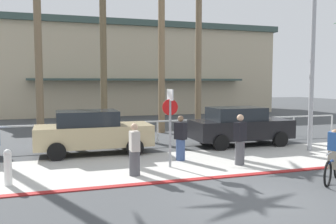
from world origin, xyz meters
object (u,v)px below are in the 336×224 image
palm_tree_3 (102,14)px  pedestrian_1 (135,152)px  car_tan_1 (92,132)px  stop_sign_bike_lane (170,117)px  cyclist_blue_0 (334,157)px  pedestrian_0 (181,140)px  palm_tree_4 (162,2)px  car_black_2 (240,126)px  streetlight_curb (317,44)px  bollard_2 (8,167)px  pedestrian_2 (240,142)px  palm_tree_5 (199,1)px

palm_tree_3 → pedestrian_1: palm_tree_3 is taller
palm_tree_3 → pedestrian_1: size_ratio=5.69×
car_tan_1 → stop_sign_bike_lane: bearing=-54.5°
cyclist_blue_0 → pedestrian_0: bearing=130.3°
palm_tree_3 → palm_tree_4: 3.29m
car_black_2 → pedestrian_1: 6.66m
stop_sign_bike_lane → car_tan_1: (-2.17, 3.04, -0.81)m
streetlight_curb → palm_tree_4: palm_tree_4 is taller
bollard_2 → pedestrian_1: 3.47m
palm_tree_4 → pedestrian_0: size_ratio=6.04×
stop_sign_bike_lane → car_black_2: size_ratio=0.58×
car_black_2 → palm_tree_4: bearing=112.7°
stop_sign_bike_lane → streetlight_curb: 6.82m
cyclist_blue_0 → pedestrian_2: 2.98m
pedestrian_0 → stop_sign_bike_lane: bearing=-128.2°
bollard_2 → palm_tree_4: bearing=51.1°
palm_tree_4 → pedestrian_1: palm_tree_4 is taller
pedestrian_0 → pedestrian_1: pedestrian_0 is taller
palm_tree_3 → palm_tree_4: size_ratio=0.92×
stop_sign_bike_lane → bollard_2: (-4.79, -0.66, -1.16)m
bollard_2 → pedestrian_0: 5.67m
pedestrian_0 → pedestrian_2: 2.08m
streetlight_curb → palm_tree_3: 11.02m
stop_sign_bike_lane → pedestrian_2: 2.52m
bollard_2 → car_tan_1: 4.54m
pedestrian_2 → pedestrian_0: bearing=143.0°
car_tan_1 → palm_tree_4: bearing=48.7°
stop_sign_bike_lane → car_tan_1: bearing=125.5°
palm_tree_5 → car_black_2: palm_tree_5 is taller
pedestrian_0 → pedestrian_2: size_ratio=0.94×
bollard_2 → palm_tree_3: 11.75m
bollard_2 → cyclist_blue_0: cyclist_blue_0 is taller
palm_tree_3 → car_black_2: (5.18, -5.75, -5.55)m
streetlight_curb → cyclist_blue_0: bearing=-123.1°
pedestrian_0 → pedestrian_2: bearing=-37.0°
car_tan_1 → pedestrian_0: bearing=-37.6°
palm_tree_5 → car_black_2: 8.72m
palm_tree_3 → pedestrian_0: palm_tree_3 is taller
palm_tree_5 → streetlight_curb: bearing=-78.2°
palm_tree_5 → cyclist_blue_0: 13.47m
palm_tree_4 → car_tan_1: size_ratio=2.21×
palm_tree_5 → cyclist_blue_0: palm_tree_5 is taller
bollard_2 → cyclist_blue_0: 8.98m
palm_tree_5 → car_tan_1: (-6.78, -5.62, -6.63)m
bollard_2 → car_black_2: (9.01, 3.66, 0.35)m
palm_tree_3 → car_tan_1: bearing=-101.9°
palm_tree_5 → pedestrian_1: palm_tree_5 is taller
stop_sign_bike_lane → streetlight_curb: size_ratio=0.34×
palm_tree_4 → car_tan_1: 9.05m
pedestrian_2 → stop_sign_bike_lane: bearing=170.3°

